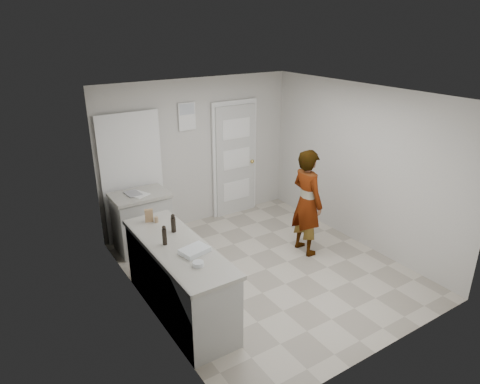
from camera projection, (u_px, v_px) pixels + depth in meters
ground at (266, 269)px, 6.18m from camera, size 4.00×4.00×0.00m
room_shell at (191, 168)px, 7.23m from camera, size 4.00×4.00×4.00m
main_counter at (179, 281)px, 5.13m from camera, size 0.64×1.96×0.93m
side_counter at (142, 223)px, 6.60m from camera, size 0.84×0.61×0.93m
person at (307, 202)px, 6.38m from camera, size 0.41×0.61×1.63m
cake_mix_box at (149, 216)px, 5.49m from camera, size 0.11×0.08×0.17m
spice_jar at (156, 220)px, 5.49m from camera, size 0.05×0.05×0.08m
oil_cruet_a at (173, 223)px, 5.21m from camera, size 0.06×0.06×0.24m
oil_cruet_b at (164, 236)px, 4.91m from camera, size 0.05×0.05×0.24m
baking_dish at (195, 251)px, 4.77m from camera, size 0.35×0.28×0.05m
egg_bowl at (198, 264)px, 4.52m from camera, size 0.12×0.12×0.05m
papers at (138, 194)px, 6.38m from camera, size 0.34×0.37×0.01m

